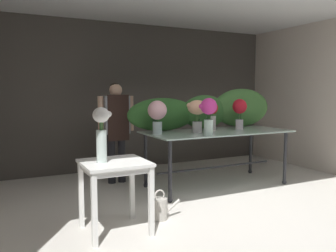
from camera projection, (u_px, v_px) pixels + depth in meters
The scene contains 14 objects.
ground_plane at pixel (188, 190), 5.12m from camera, with size 8.14×8.14×0.00m, color silver.
wall_back at pixel (140, 97), 6.63m from camera, with size 5.55×0.12×2.67m, color #4C4742.
wall_right at pixel (324, 97), 6.22m from camera, with size 0.12×3.82×2.67m, color beige.
display_table_glass at pixel (217, 138), 5.28m from camera, with size 2.19×1.01×0.85m.
side_table_white at pixel (115, 171), 3.55m from camera, with size 0.65×0.62×0.73m.
florist at pixel (116, 122), 5.43m from camera, with size 0.57×0.24×1.57m.
foliage_backdrop at pixel (211, 111), 5.65m from camera, with size 2.61×0.31×0.64m.
vase_blush_freesia at pixel (157, 113), 4.84m from camera, with size 0.27×0.27×0.47m.
vase_scarlet_snapdragons at pixel (213, 114), 5.38m from camera, with size 0.16×0.15×0.43m.
vase_magenta_roses at pixel (209, 113), 4.73m from camera, with size 0.25×0.23×0.51m.
vase_crimson_stock at pixel (240, 110), 5.44m from camera, with size 0.22×0.22×0.48m.
vase_peach_dahlias at pixel (197, 111), 5.02m from camera, with size 0.30×0.28×0.47m.
vase_white_roses_tall at pixel (102, 133), 3.45m from camera, with size 0.19×0.17×0.55m.
watering_can at pixel (160, 208), 3.94m from camera, with size 0.35×0.18×0.34m.
Camera 1 is at (-2.50, -2.49, 1.45)m, focal length 37.37 mm.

